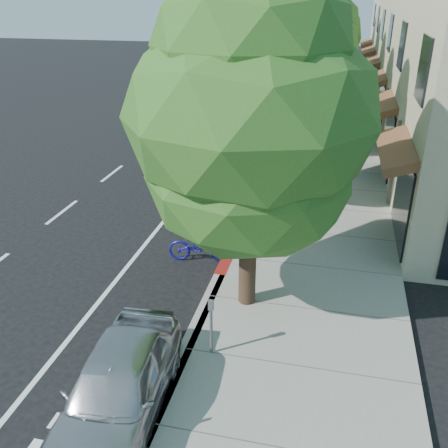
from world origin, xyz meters
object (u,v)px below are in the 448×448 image
(street_tree_5, at_px, (324,19))
(dark_suv_far, at_px, (289,89))
(bicycle, at_px, (200,246))
(white_pickup, at_px, (274,105))
(dark_sedan, at_px, (266,116))
(street_tree_0, at_px, (251,120))
(near_car_a, at_px, (118,387))
(street_tree_1, at_px, (286,64))
(street_tree_2, at_px, (303,52))
(street_tree_4, at_px, (320,25))
(cyclist, at_px, (225,208))
(silver_suv, at_px, (229,149))
(pedestrian, at_px, (314,135))
(street_tree_3, at_px, (313,38))

(street_tree_5, relative_size, dark_suv_far, 1.49)
(bicycle, bearing_deg, white_pickup, -5.58)
(street_tree_5, bearing_deg, dark_sedan, -98.02)
(street_tree_0, distance_m, dark_suv_far, 23.83)
(near_car_a, bearing_deg, bicycle, 86.92)
(street_tree_1, relative_size, dark_suv_far, 1.47)
(street_tree_2, height_order, bicycle, street_tree_2)
(street_tree_0, distance_m, street_tree_4, 24.00)
(street_tree_1, xyz_separation_m, street_tree_5, (-0.00, 24.00, 0.10))
(street_tree_1, bearing_deg, dark_sedan, 101.24)
(street_tree_1, xyz_separation_m, near_car_a, (-1.54, -9.83, -4.09))
(cyclist, distance_m, dark_suv_far, 20.01)
(street_tree_0, bearing_deg, cyclist, 110.97)
(bicycle, bearing_deg, street_tree_5, -10.18)
(bicycle, relative_size, white_pickup, 0.35)
(street_tree_0, xyz_separation_m, cyclist, (-1.34, 3.49, -3.53))
(silver_suv, xyz_separation_m, pedestrian, (3.36, 2.25, 0.24))
(street_tree_5, relative_size, silver_suv, 1.46)
(white_pickup, xyz_separation_m, dark_suv_far, (0.40, 4.33, 0.15))
(street_tree_3, relative_size, near_car_a, 1.91)
(street_tree_2, height_order, silver_suv, street_tree_2)
(bicycle, relative_size, silver_suv, 0.33)
(bicycle, distance_m, dark_suv_far, 21.66)
(street_tree_5, relative_size, near_car_a, 1.98)
(street_tree_1, height_order, near_car_a, street_tree_1)
(street_tree_3, bearing_deg, street_tree_5, 90.00)
(street_tree_1, relative_size, dark_sedan, 1.49)
(street_tree_0, height_order, bicycle, street_tree_0)
(street_tree_4, distance_m, near_car_a, 28.18)
(street_tree_5, xyz_separation_m, near_car_a, (-1.54, -33.83, -4.19))
(cyclist, xyz_separation_m, near_car_a, (-0.20, -7.32, -0.26))
(street_tree_1, relative_size, near_car_a, 1.94)
(street_tree_5, distance_m, pedestrian, 18.19)
(street_tree_4, xyz_separation_m, street_tree_5, (0.00, 6.00, 0.07))
(silver_suv, relative_size, white_pickup, 1.05)
(street_tree_5, xyz_separation_m, cyclist, (-1.34, -26.51, -3.93))
(street_tree_2, distance_m, silver_suv, 5.01)
(bicycle, distance_m, dark_sedan, 14.12)
(street_tree_0, relative_size, near_car_a, 1.90)
(cyclist, bearing_deg, street_tree_2, -33.31)
(street_tree_3, bearing_deg, dark_sedan, -134.09)
(silver_suv, height_order, dark_sedan, dark_sedan)
(white_pickup, bearing_deg, dark_sedan, -89.36)
(street_tree_3, bearing_deg, street_tree_4, 90.00)
(street_tree_3, relative_size, bicycle, 4.26)
(dark_sedan, relative_size, pedestrian, 3.11)
(street_tree_3, height_order, pedestrian, street_tree_3)
(bicycle, distance_m, white_pickup, 17.33)
(street_tree_3, relative_size, dark_sedan, 1.46)
(street_tree_2, xyz_separation_m, pedestrian, (0.71, 0.25, -3.51))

